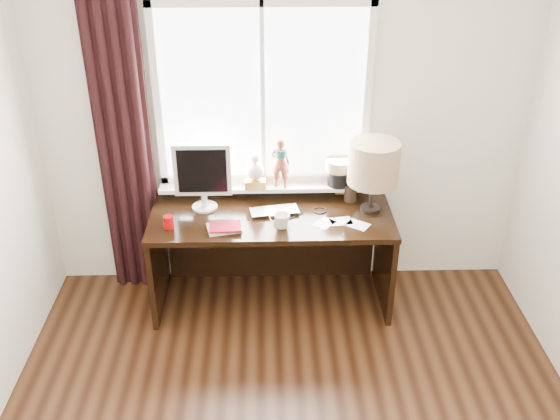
{
  "coord_description": "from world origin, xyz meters",
  "views": [
    {
      "loc": [
        -0.14,
        -2.16,
        2.91
      ],
      "look_at": [
        -0.05,
        1.25,
        1.0
      ],
      "focal_mm": 40.0,
      "sensor_mm": 36.0,
      "label": 1
    }
  ],
  "objects_px": {
    "mug": "(282,220)",
    "desk": "(271,237)",
    "monitor": "(202,173)",
    "red_cup": "(169,222)",
    "table_lamp": "(374,164)",
    "laptop": "(275,211)"
  },
  "relations": [
    {
      "from": "mug",
      "to": "desk",
      "type": "height_order",
      "value": "mug"
    },
    {
      "from": "desk",
      "to": "monitor",
      "type": "bearing_deg",
      "value": 178.15
    },
    {
      "from": "desk",
      "to": "red_cup",
      "type": "bearing_deg",
      "value": -159.65
    },
    {
      "from": "red_cup",
      "to": "table_lamp",
      "type": "xyz_separation_m",
      "value": [
        1.39,
        0.2,
        0.32
      ]
    },
    {
      "from": "laptop",
      "to": "table_lamp",
      "type": "relative_size",
      "value": 0.65
    },
    {
      "from": "monitor",
      "to": "table_lamp",
      "type": "xyz_separation_m",
      "value": [
        1.18,
        -0.07,
        0.09
      ]
    },
    {
      "from": "laptop",
      "to": "desk",
      "type": "relative_size",
      "value": 0.2
    },
    {
      "from": "desk",
      "to": "table_lamp",
      "type": "height_order",
      "value": "table_lamp"
    },
    {
      "from": "mug",
      "to": "table_lamp",
      "type": "distance_m",
      "value": 0.74
    },
    {
      "from": "red_cup",
      "to": "desk",
      "type": "height_order",
      "value": "red_cup"
    },
    {
      "from": "desk",
      "to": "table_lamp",
      "type": "relative_size",
      "value": 3.27
    },
    {
      "from": "mug",
      "to": "table_lamp",
      "type": "relative_size",
      "value": 0.21
    },
    {
      "from": "mug",
      "to": "monitor",
      "type": "distance_m",
      "value": 0.65
    },
    {
      "from": "desk",
      "to": "table_lamp",
      "type": "bearing_deg",
      "value": -4.31
    },
    {
      "from": "red_cup",
      "to": "monitor",
      "type": "distance_m",
      "value": 0.42
    },
    {
      "from": "laptop",
      "to": "monitor",
      "type": "relative_size",
      "value": 0.69
    },
    {
      "from": "laptop",
      "to": "red_cup",
      "type": "height_order",
      "value": "red_cup"
    },
    {
      "from": "laptop",
      "to": "table_lamp",
      "type": "height_order",
      "value": "table_lamp"
    },
    {
      "from": "table_lamp",
      "to": "laptop",
      "type": "bearing_deg",
      "value": -178.49
    },
    {
      "from": "mug",
      "to": "table_lamp",
      "type": "xyz_separation_m",
      "value": [
        0.63,
        0.22,
        0.31
      ]
    },
    {
      "from": "desk",
      "to": "laptop",
      "type": "bearing_deg",
      "value": -71.43
    },
    {
      "from": "laptop",
      "to": "mug",
      "type": "bearing_deg",
      "value": -87.22
    }
  ]
}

